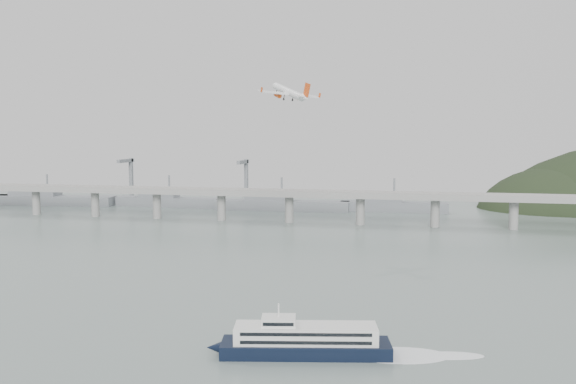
# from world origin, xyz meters

# --- Properties ---
(ground) EXTENTS (900.00, 900.00, 0.00)m
(ground) POSITION_xyz_m (0.00, 0.00, 0.00)
(ground) COLOR slate
(ground) RESTS_ON ground
(bridge) EXTENTS (800.00, 22.00, 23.90)m
(bridge) POSITION_xyz_m (-1.15, 200.00, 17.65)
(bridge) COLOR gray
(bridge) RESTS_ON ground
(distant_fleet) EXTENTS (453.00, 60.90, 40.00)m
(distant_fleet) POSITION_xyz_m (-155.36, 265.08, 6.22)
(distant_fleet) COLOR slate
(distant_fleet) RESTS_ON ground
(ferry) EXTENTS (78.71, 24.61, 14.95)m
(ferry) POSITION_xyz_m (27.76, -51.10, 4.05)
(ferry) COLOR black
(ferry) RESTS_ON ground
(airliner) EXTENTS (30.17, 31.79, 13.46)m
(airliner) POSITION_xyz_m (-7.86, 95.31, 83.91)
(airliner) COLOR white
(airliner) RESTS_ON ground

